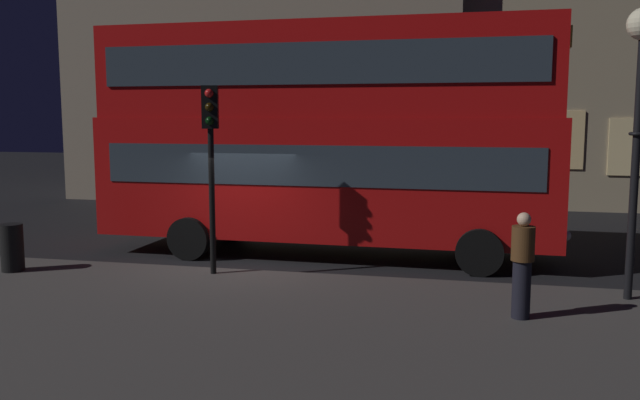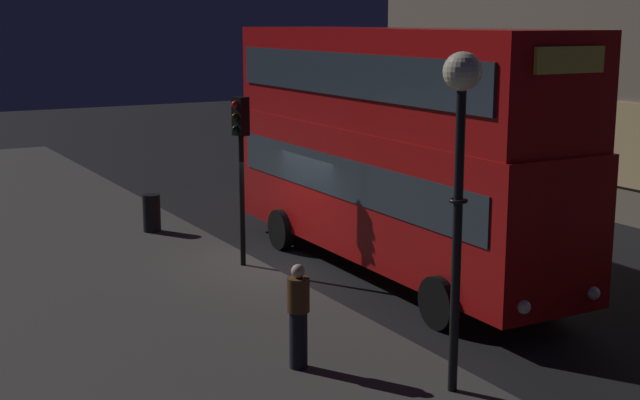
{
  "view_description": "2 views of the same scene",
  "coord_description": "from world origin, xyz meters",
  "views": [
    {
      "loc": [
        5.0,
        -13.47,
        3.35
      ],
      "look_at": [
        1.73,
        1.01,
        1.46
      ],
      "focal_mm": 37.43,
      "sensor_mm": 36.0,
      "label": 1
    },
    {
      "loc": [
        17.57,
        -8.93,
        5.56
      ],
      "look_at": [
        0.26,
        0.92,
        1.51
      ],
      "focal_mm": 49.46,
      "sensor_mm": 36.0,
      "label": 2
    }
  ],
  "objects": [
    {
      "name": "ground_plane",
      "position": [
        0.0,
        0.0,
        0.0
      ],
      "size": [
        80.0,
        80.0,
        0.0
      ],
      "primitive_type": "plane",
      "color": "black"
    },
    {
      "name": "sidewalk_slab",
      "position": [
        0.0,
        -5.29,
        0.06
      ],
      "size": [
        44.0,
        9.76,
        0.12
      ],
      "primitive_type": "cube",
      "color": "#423F3D",
      "rests_on": "ground"
    },
    {
      "name": "building_with_clock",
      "position": [
        -3.13,
        14.12,
        7.42
      ],
      "size": [
        15.47,
        8.03,
        14.83
      ],
      "color": "gray",
      "rests_on": "ground"
    },
    {
      "name": "building_plain_facade",
      "position": [
        5.92,
        15.24,
        7.83
      ],
      "size": [
        13.67,
        8.67,
        15.66
      ],
      "color": "tan",
      "rests_on": "ground"
    },
    {
      "name": "double_decker_bus",
      "position": [
        1.63,
        1.93,
        3.03
      ],
      "size": [
        10.87,
        2.94,
        5.41
      ],
      "rotation": [
        0.0,
        0.0,
        -0.02
      ],
      "color": "#B20F0F",
      "rests_on": "ground"
    },
    {
      "name": "traffic_light_near_kerb",
      "position": [
        -0.08,
        -0.91,
        2.87
      ],
      "size": [
        0.38,
        0.39,
        3.81
      ],
      "rotation": [
        0.0,
        0.0,
        0.28
      ],
      "color": "black",
      "rests_on": "sidewalk_slab"
    },
    {
      "name": "pedestrian",
      "position": [
        5.85,
        -2.66,
        1.0
      ],
      "size": [
        0.36,
        0.36,
        1.71
      ],
      "rotation": [
        0.0,
        0.0,
        4.35
      ],
      "color": "black",
      "rests_on": "sidewalk_slab"
    },
    {
      "name": "litter_bin",
      "position": [
        -4.26,
        -1.61,
        0.61
      ],
      "size": [
        0.46,
        0.46,
        0.99
      ],
      "primitive_type": "cylinder",
      "color": "black",
      "rests_on": "sidewalk_slab"
    }
  ]
}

